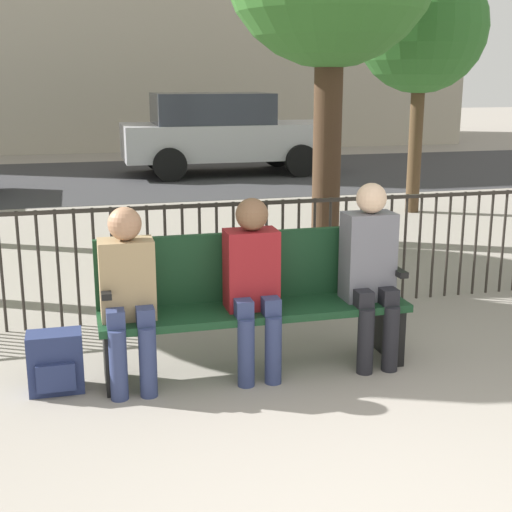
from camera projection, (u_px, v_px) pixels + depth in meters
The scene contains 9 objects.
park_bench at pixel (253, 296), 4.79m from camera, with size 2.06×0.45×0.92m.
seated_person_0 at pixel (128, 289), 4.42m from camera, with size 0.34×0.39×1.16m.
seated_person_1 at pixel (253, 278), 4.61m from camera, with size 0.34×0.39×1.19m.
seated_person_2 at pixel (370, 265), 4.81m from camera, with size 0.34×0.39×1.25m.
backpack at pixel (56, 363), 4.47m from camera, with size 0.34×0.24×0.39m.
fence_railing at pixel (217, 250), 5.83m from camera, with size 9.01×0.03×0.95m.
tree_0 at pixel (422, 28), 9.88m from camera, with size 1.83×1.83×3.53m.
street_surface at pixel (133, 178), 14.00m from camera, with size 24.00×6.00×0.01m.
parked_car_0 at pixel (223, 132), 14.43m from camera, with size 4.20×1.94×1.62m.
Camera 1 is at (-1.12, -2.12, 1.93)m, focal length 50.00 mm.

